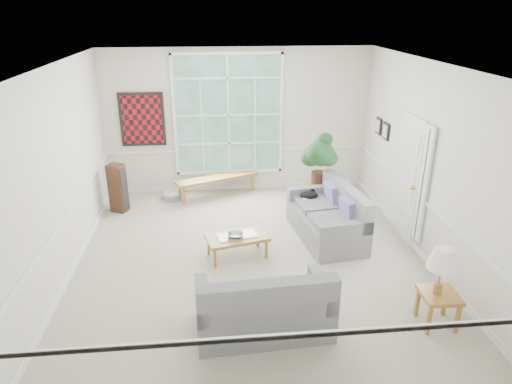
# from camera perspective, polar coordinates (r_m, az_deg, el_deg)

# --- Properties ---
(floor) EXTENTS (5.50, 6.00, 0.01)m
(floor) POSITION_cam_1_polar(r_m,az_deg,el_deg) (7.40, -0.62, -8.20)
(floor) COLOR #A39D8C
(floor) RESTS_ON ground
(ceiling) EXTENTS (5.50, 6.00, 0.02)m
(ceiling) POSITION_cam_1_polar(r_m,az_deg,el_deg) (6.41, -0.74, 15.59)
(ceiling) COLOR white
(ceiling) RESTS_ON ground
(wall_back) EXTENTS (5.50, 0.02, 3.00)m
(wall_back) POSITION_cam_1_polar(r_m,az_deg,el_deg) (9.63, -2.27, 8.79)
(wall_back) COLOR silver
(wall_back) RESTS_ON ground
(wall_front) EXTENTS (5.50, 0.02, 3.00)m
(wall_front) POSITION_cam_1_polar(r_m,az_deg,el_deg) (4.07, 3.13, -11.30)
(wall_front) COLOR silver
(wall_front) RESTS_ON ground
(wall_left) EXTENTS (0.02, 6.00, 3.00)m
(wall_left) POSITION_cam_1_polar(r_m,az_deg,el_deg) (7.08, -23.44, 1.89)
(wall_left) COLOR silver
(wall_left) RESTS_ON ground
(wall_right) EXTENTS (0.02, 6.00, 3.00)m
(wall_right) POSITION_cam_1_polar(r_m,az_deg,el_deg) (7.50, 20.78, 3.37)
(wall_right) COLOR silver
(wall_right) RESTS_ON ground
(window_back) EXTENTS (2.30, 0.08, 2.40)m
(window_back) POSITION_cam_1_polar(r_m,az_deg,el_deg) (9.55, -3.48, 9.57)
(window_back) COLOR white
(window_back) RESTS_ON wall_back
(entry_door) EXTENTS (0.08, 0.90, 2.10)m
(entry_door) POSITION_cam_1_polar(r_m,az_deg,el_deg) (8.14, 18.33, 1.76)
(entry_door) COLOR white
(entry_door) RESTS_ON floor
(door_sidelight) EXTENTS (0.08, 0.26, 1.90)m
(door_sidelight) POSITION_cam_1_polar(r_m,az_deg,el_deg) (7.57, 20.25, 0.79)
(door_sidelight) COLOR white
(door_sidelight) RESTS_ON wall_right
(wall_art) EXTENTS (0.90, 0.06, 1.10)m
(wall_art) POSITION_cam_1_polar(r_m,az_deg,el_deg) (9.64, -14.04, 8.78)
(wall_art) COLOR #5E0A14
(wall_art) RESTS_ON wall_back
(wall_frame_near) EXTENTS (0.04, 0.26, 0.32)m
(wall_frame_near) POSITION_cam_1_polar(r_m,az_deg,el_deg) (9.00, 15.88, 7.32)
(wall_frame_near) COLOR black
(wall_frame_near) RESTS_ON wall_right
(wall_frame_far) EXTENTS (0.04, 0.26, 0.32)m
(wall_frame_far) POSITION_cam_1_polar(r_m,az_deg,el_deg) (9.36, 15.02, 7.97)
(wall_frame_far) COLOR black
(wall_frame_far) RESTS_ON wall_right
(loveseat_right) EXTENTS (1.12, 1.82, 0.93)m
(loveseat_right) POSITION_cam_1_polar(r_m,az_deg,el_deg) (7.89, 8.79, -2.58)
(loveseat_right) COLOR slate
(loveseat_right) RESTS_ON floor
(loveseat_front) EXTENTS (1.68, 0.94, 0.89)m
(loveseat_front) POSITION_cam_1_polar(r_m,az_deg,el_deg) (5.70, 0.95, -13.20)
(loveseat_front) COLOR slate
(loveseat_front) RESTS_ON floor
(coffee_table) EXTENTS (1.06, 0.74, 0.36)m
(coffee_table) POSITION_cam_1_polar(r_m,az_deg,el_deg) (7.36, -2.36, -6.74)
(coffee_table) COLOR olive
(coffee_table) RESTS_ON floor
(pewter_bowl) EXTENTS (0.34, 0.34, 0.08)m
(pewter_bowl) POSITION_cam_1_polar(r_m,az_deg,el_deg) (7.23, -2.59, -5.35)
(pewter_bowl) COLOR gray
(pewter_bowl) RESTS_ON coffee_table
(window_bench) EXTENTS (1.76, 0.99, 0.41)m
(window_bench) POSITION_cam_1_polar(r_m,az_deg,el_deg) (9.67, -4.87, 0.74)
(window_bench) COLOR olive
(window_bench) RESTS_ON floor
(end_table) EXTENTS (0.67, 0.67, 0.57)m
(end_table) POSITION_cam_1_polar(r_m,az_deg,el_deg) (8.93, 7.59, -0.74)
(end_table) COLOR olive
(end_table) RESTS_ON floor
(houseplant) EXTENTS (0.66, 0.66, 1.01)m
(houseplant) POSITION_cam_1_polar(r_m,az_deg,el_deg) (8.64, 7.97, 4.05)
(houseplant) COLOR #1E4A23
(houseplant) RESTS_ON end_table
(side_table) EXTENTS (0.47, 0.47, 0.46)m
(side_table) POSITION_cam_1_polar(r_m,az_deg,el_deg) (6.32, 21.72, -13.39)
(side_table) COLOR olive
(side_table) RESTS_ON floor
(table_lamp) EXTENTS (0.46, 0.46, 0.62)m
(table_lamp) POSITION_cam_1_polar(r_m,az_deg,el_deg) (6.02, 22.08, -9.21)
(table_lamp) COLOR silver
(table_lamp) RESTS_ON side_table
(pet_bed) EXTENTS (0.53, 0.53, 0.13)m
(pet_bed) POSITION_cam_1_polar(r_m,az_deg,el_deg) (9.69, -10.42, -0.43)
(pet_bed) COLOR gray
(pet_bed) RESTS_ON floor
(floor_speaker) EXTENTS (0.37, 0.34, 0.96)m
(floor_speaker) POSITION_cam_1_polar(r_m,az_deg,el_deg) (9.20, -16.88, 0.47)
(floor_speaker) COLOR #3C2114
(floor_speaker) RESTS_ON floor
(cat) EXTENTS (0.36, 0.28, 0.16)m
(cat) POSITION_cam_1_polar(r_m,az_deg,el_deg) (8.33, 6.64, -0.40)
(cat) COLOR black
(cat) RESTS_ON loveseat_right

